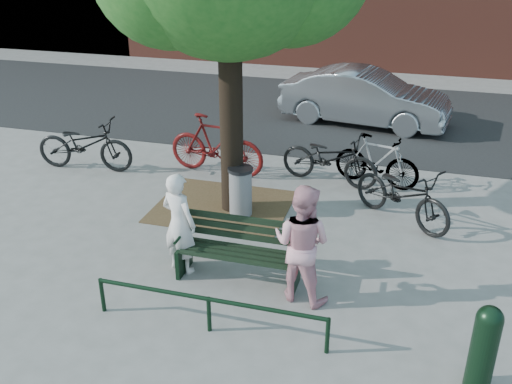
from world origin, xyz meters
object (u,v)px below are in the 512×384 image
(bollard, at_px, (484,345))
(parked_car, at_px, (365,97))
(person_right, at_px, (302,244))
(park_bench, at_px, (239,249))
(bicycle_c, at_px, (330,158))
(person_left, at_px, (179,223))
(litter_bin, at_px, (241,191))

(bollard, relative_size, parked_car, 0.25)
(person_right, bearing_deg, park_bench, -0.90)
(bicycle_c, bearing_deg, person_left, 169.01)
(litter_bin, bearing_deg, bollard, -41.07)
(person_left, bearing_deg, bollard, 179.63)
(bollard, bearing_deg, parked_car, 103.94)
(person_right, bearing_deg, parked_car, -76.77)
(person_right, height_order, bicycle_c, person_right)
(park_bench, bearing_deg, bicycle_c, 79.69)
(person_left, bearing_deg, parked_car, -85.36)
(person_left, xyz_separation_m, bicycle_c, (1.58, 3.79, -0.26))
(person_left, distance_m, bollard, 4.32)
(bicycle_c, bearing_deg, parked_car, 8.29)
(bollard, height_order, parked_car, parked_car)
(park_bench, distance_m, bollard, 3.49)
(park_bench, xyz_separation_m, litter_bin, (-0.59, 1.92, -0.02))
(park_bench, height_order, bicycle_c, bicycle_c)
(person_left, relative_size, parked_car, 0.37)
(park_bench, distance_m, parked_car, 7.86)
(bollard, height_order, bicycle_c, bollard)
(person_left, height_order, bollard, person_left)
(person_left, distance_m, litter_bin, 2.01)
(person_right, bearing_deg, bicycle_c, -73.15)
(litter_bin, height_order, bicycle_c, bicycle_c)
(bollard, distance_m, parked_car, 9.46)
(person_left, xyz_separation_m, bollard, (4.10, -1.34, -0.20))
(litter_bin, bearing_deg, bicycle_c, 55.36)
(park_bench, bearing_deg, parked_car, 83.26)
(person_left, xyz_separation_m, person_right, (1.85, -0.20, 0.07))
(park_bench, relative_size, person_right, 1.03)
(bicycle_c, bearing_deg, litter_bin, 157.02)
(bollard, distance_m, litter_bin, 5.02)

